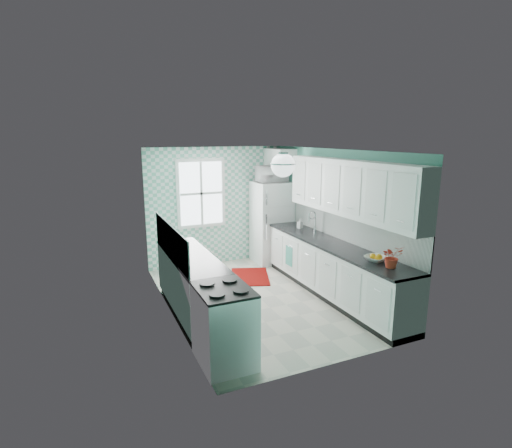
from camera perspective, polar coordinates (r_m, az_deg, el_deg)
name	(u,v)px	position (r m, az deg, el deg)	size (l,w,h in m)	color
floor	(259,299)	(6.97, 0.47, -10.62)	(3.00, 4.40, 0.02)	beige
ceiling	(260,150)	(6.41, 0.51, 10.57)	(3.00, 4.40, 0.02)	white
wall_back	(217,206)	(8.59, -5.65, 2.58)	(3.00, 0.02, 2.50)	#55AB94
wall_front	(339,267)	(4.73, 11.75, -6.01)	(3.00, 0.02, 2.50)	#55AB94
wall_left	(168,237)	(6.12, -12.49, -1.77)	(0.02, 4.40, 2.50)	#55AB94
wall_right	(336,220)	(7.31, 11.31, 0.63)	(0.02, 4.40, 2.50)	#55AB94
accent_wall	(217,206)	(8.57, -5.60, 2.55)	(3.00, 0.01, 2.50)	#68B69F
window	(201,193)	(8.39, -7.85, 4.36)	(1.04, 0.05, 1.44)	white
backsplash_right	(348,227)	(7.00, 13.03, -0.45)	(0.02, 3.60, 0.51)	white
backsplash_left	(171,241)	(6.07, -12.12, -2.41)	(0.02, 2.15, 0.51)	white
upper_cabinets_right	(350,188)	(6.63, 13.31, 5.01)	(0.33, 3.20, 0.90)	white
upper_cabinet_fridge	(279,158)	(8.63, 3.35, 9.35)	(0.40, 0.74, 0.40)	white
ceiling_light	(283,165)	(5.70, 3.89, 8.41)	(0.34, 0.34, 0.35)	silver
base_cabinets_right	(332,271)	(7.04, 10.84, -6.59)	(0.60, 3.60, 0.90)	white
countertop_right	(333,245)	(6.89, 10.90, -2.92)	(0.63, 3.60, 0.04)	black
base_cabinets_left	(191,285)	(6.36, -9.24, -8.66)	(0.60, 2.15, 0.90)	white
countertop_left	(191,256)	(6.21, -9.26, -4.59)	(0.63, 2.15, 0.04)	black
fridge	(271,222)	(8.70, 2.23, 0.26)	(0.77, 0.76, 1.76)	white
stove	(224,324)	(4.99, -4.55, -14.10)	(0.63, 0.79, 0.95)	silver
sink	(308,233)	(7.58, 7.39, -1.27)	(0.46, 0.38, 0.53)	silver
rug	(250,277)	(7.93, -0.87, -7.52)	(0.72, 1.02, 0.02)	maroon
dish_towel	(289,256)	(7.66, 4.75, -4.58)	(0.02, 0.25, 0.37)	#66B49E
fruit_bowl	(376,259)	(6.08, 16.77, -4.76)	(0.31, 0.31, 0.08)	white
potted_plant	(392,257)	(5.83, 18.86, -4.43)	(0.29, 0.25, 0.32)	red
soap_bottle	(300,223)	(7.89, 6.29, 0.07)	(0.09, 0.09, 0.19)	silver
microwave	(272,174)	(8.54, 2.29, 7.16)	(0.62, 0.42, 0.34)	silver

